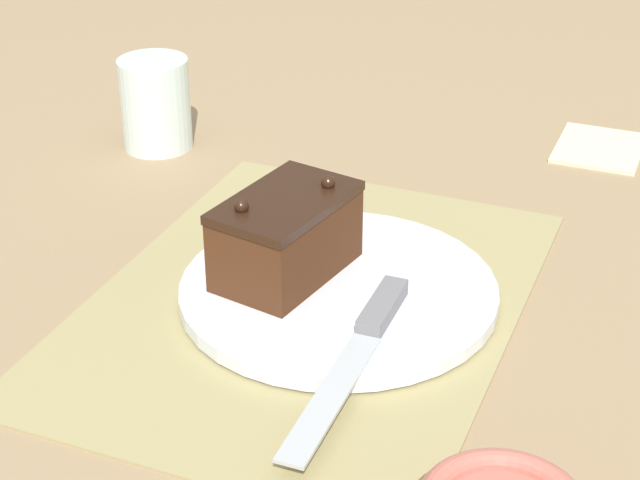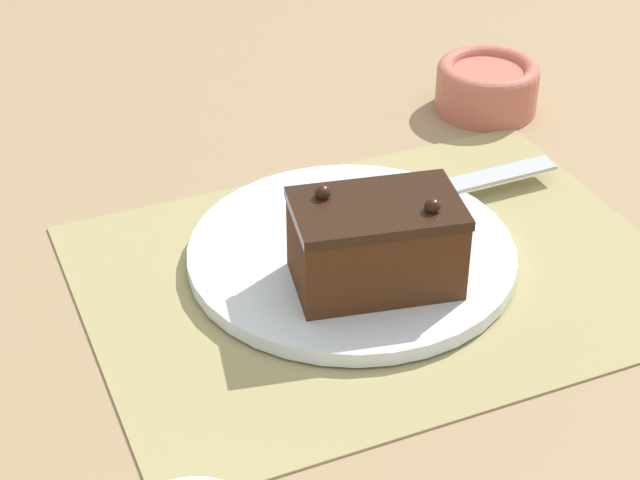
{
  "view_description": "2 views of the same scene",
  "coord_description": "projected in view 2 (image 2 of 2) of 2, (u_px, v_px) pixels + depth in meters",
  "views": [
    {
      "loc": [
        -0.69,
        -0.29,
        0.48
      ],
      "look_at": [
        -0.01,
        -0.01,
        0.07
      ],
      "focal_mm": 60.0,
      "sensor_mm": 36.0,
      "label": 1
    },
    {
      "loc": [
        0.31,
        0.62,
        0.51
      ],
      "look_at": [
        0.05,
        0.0,
        0.05
      ],
      "focal_mm": 60.0,
      "sensor_mm": 36.0,
      "label": 2
    }
  ],
  "objects": [
    {
      "name": "ground_plane",
      "position": [
        378.0,
        276.0,
        0.85
      ],
      "size": [
        3.0,
        3.0,
        0.0
      ],
      "primitive_type": "plane",
      "color": "#9E7F5B"
    },
    {
      "name": "chocolate_cake",
      "position": [
        376.0,
        243.0,
        0.8
      ],
      "size": [
        0.14,
        0.1,
        0.08
      ],
      "rotation": [
        0.0,
        0.0,
        -0.19
      ],
      "color": "#472614",
      "rests_on": "cake_plate"
    },
    {
      "name": "small_bowl",
      "position": [
        487.0,
        85.0,
        1.08
      ],
      "size": [
        0.1,
        0.1,
        0.05
      ],
      "color": "#C66656",
      "rests_on": "ground_plane"
    },
    {
      "name": "serving_knife",
      "position": [
        400.0,
        195.0,
        0.91
      ],
      "size": [
        0.23,
        0.02,
        0.01
      ],
      "rotation": [
        0.0,
        0.0,
        1.59
      ],
      "color": "slate",
      "rests_on": "cake_plate"
    },
    {
      "name": "cake_plate",
      "position": [
        351.0,
        254.0,
        0.86
      ],
      "size": [
        0.26,
        0.26,
        0.01
      ],
      "color": "white",
      "rests_on": "placemat_woven"
    },
    {
      "name": "placemat_woven",
      "position": [
        378.0,
        274.0,
        0.85
      ],
      "size": [
        0.46,
        0.34,
        0.0
      ],
      "primitive_type": "cube",
      "color": "tan",
      "rests_on": "ground_plane"
    }
  ]
}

